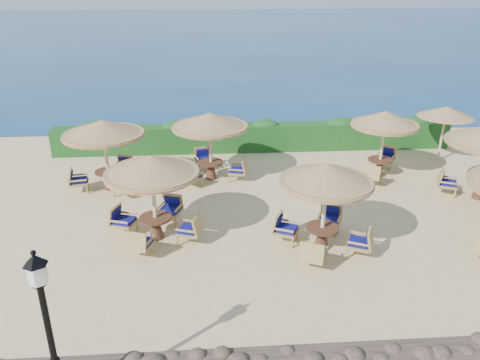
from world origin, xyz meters
TOP-DOWN VIEW (x-y plane):
  - ground at (0.00, 0.00)m, footprint 120.00×120.00m
  - sea at (0.00, 70.00)m, footprint 160.00×160.00m
  - hedge at (0.00, 7.20)m, footprint 18.00×0.90m
  - lamp_post at (-4.80, -6.80)m, footprint 0.44×0.44m
  - extra_parasol at (7.80, 5.20)m, footprint 2.30×2.30m
  - cafe_set_0 at (-3.73, -0.61)m, footprint 2.88×2.88m
  - cafe_set_1 at (1.09, -1.58)m, footprint 2.83×2.83m
  - cafe_set_3 at (-5.83, 3.22)m, footprint 2.94×2.94m
  - cafe_set_4 at (-2.02, 3.93)m, footprint 2.92×2.92m
  - cafe_set_5 at (4.66, 3.73)m, footprint 2.59×2.73m

SIDE VIEW (x-z plane):
  - ground at x=0.00m, z-range 0.00..0.00m
  - sea at x=0.00m, z-range 0.00..0.00m
  - hedge at x=0.00m, z-range 0.00..1.20m
  - lamp_post at x=-4.80m, z-range -0.10..3.21m
  - cafe_set_1 at x=1.09m, z-range 0.45..3.10m
  - cafe_set_0 at x=-3.73m, z-range 0.49..3.14m
  - cafe_set_4 at x=-2.02m, z-range 0.61..3.26m
  - cafe_set_3 at x=-5.83m, z-range 0.62..3.27m
  - cafe_set_5 at x=4.66m, z-range 0.64..3.29m
  - extra_parasol at x=7.80m, z-range 0.97..3.37m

